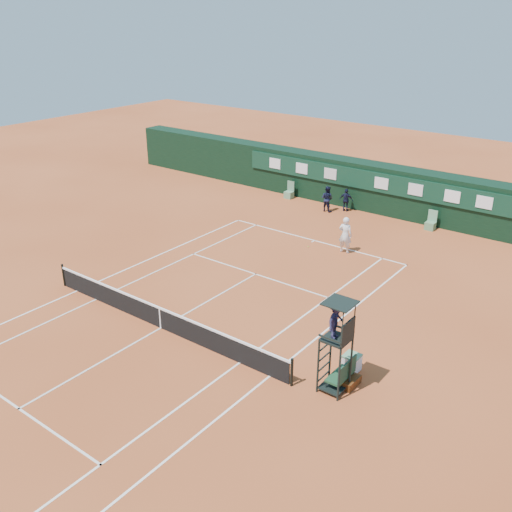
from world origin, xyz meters
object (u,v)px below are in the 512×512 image
(umpire_chair, at_px, (337,328))
(player, at_px, (345,235))
(tennis_net, at_px, (160,317))
(cooler, at_px, (352,363))
(player_bench, at_px, (343,373))

(umpire_chair, xyz_separation_m, player, (-5.53, 10.78, -1.46))
(tennis_net, bearing_deg, umpire_chair, 4.78)
(umpire_chair, distance_m, player, 12.20)
(cooler, bearing_deg, umpire_chair, -87.86)
(tennis_net, bearing_deg, player, 79.41)
(umpire_chair, relative_size, player_bench, 2.85)
(umpire_chair, xyz_separation_m, cooler, (-0.05, 1.42, -2.13))
(tennis_net, height_order, player, player)
(tennis_net, distance_m, cooler, 7.89)
(tennis_net, distance_m, player, 11.63)
(umpire_chair, bearing_deg, player_bench, 60.86)
(tennis_net, relative_size, player_bench, 10.75)
(cooler, bearing_deg, player_bench, -77.67)
(tennis_net, xyz_separation_m, umpire_chair, (7.66, 0.64, 1.95))
(umpire_chair, relative_size, player, 1.72)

